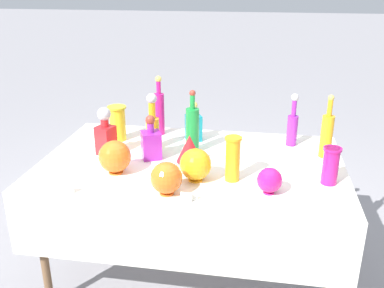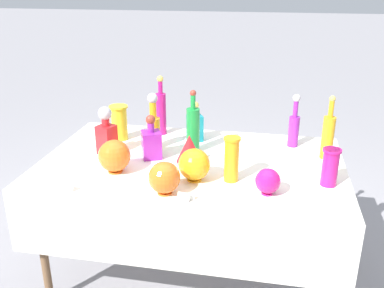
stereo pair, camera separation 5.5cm
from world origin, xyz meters
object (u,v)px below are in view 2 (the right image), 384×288
Objects in this scene: slender_vase_2 at (232,158)px; fluted_vase_0 at (189,149)px; cardboard_box_behind_left at (225,179)px; slender_vase_1 at (330,166)px; tall_bottle_2 at (294,126)px; round_bowl_1 at (114,156)px; round_bowl_0 at (164,178)px; slender_vase_0 at (119,122)px; tall_bottle_1 at (193,128)px; round_bowl_2 at (194,164)px; cardboard_box_behind_right at (275,189)px; round_bowl_3 at (268,181)px; tall_bottle_3 at (153,125)px; square_decanter_1 at (195,125)px; tall_bottle_4 at (328,135)px; tall_bottle_0 at (161,111)px; square_decanter_0 at (106,133)px; square_decanter_2 at (151,142)px.

fluted_vase_0 is at bearing 145.76° from slender_vase_2.
slender_vase_1 is at bearing -62.38° from cardboard_box_behind_left.
round_bowl_1 is (-0.93, -0.55, -0.04)m from tall_bottle_2.
slender_vase_0 is at bearing 125.03° from round_bowl_0.
tall_bottle_1 reaches higher than fluted_vase_0.
round_bowl_2 is 1.44m from cardboard_box_behind_right.
round_bowl_1 is at bearing 177.37° from round_bowl_2.
round_bowl_3 is (0.37, -0.08, -0.02)m from round_bowl_2.
square_decanter_1 is (0.22, 0.17, -0.04)m from tall_bottle_3.
square_decanter_1 is 0.46× the size of cardboard_box_behind_right.
round_bowl_0 is (-0.79, -0.59, -0.06)m from tall_bottle_4.
tall_bottle_4 is 1.18m from round_bowl_1.
round_bowl_2 is at bearing -148.07° from tall_bottle_4.
cardboard_box_behind_left is at bearing 104.06° from round_bowl_3.
tall_bottle_0 is 2.34× the size of fluted_vase_0.
square_decanter_0 is 1.29× the size of slender_vase_0.
tall_bottle_0 is 0.63× the size of cardboard_box_behind_left.
tall_bottle_1 is 1.23m from cardboard_box_behind_right.
slender_vase_2 is at bearing -174.99° from slender_vase_1.
slender_vase_0 reaches higher than round_bowl_3.
fluted_vase_0 is at bearing -5.90° from square_decanter_0.
square_decanter_1 reaches higher than round_bowl_3.
square_decanter_2 reaches higher than slender_vase_0.
tall_bottle_0 is 1.65× the size of slender_vase_2.
tall_bottle_3 is at bearing 73.41° from round_bowl_1.
tall_bottle_0 is at bearing 96.65° from square_decanter_2.
slender_vase_1 is 0.48m from slender_vase_2.
square_decanter_2 reaches higher than round_bowl_3.
slender_vase_2 is 1.48m from cardboard_box_behind_left.
cardboard_box_behind_left is at bearing 80.64° from square_decanter_1.
round_bowl_2 is at bearing -169.13° from slender_vase_2.
square_decanter_1 is at bearing 8.26° from slender_vase_0.
fluted_vase_0 is at bearing -29.32° from slender_vase_0.
round_bowl_1 is at bearing -126.51° from cardboard_box_behind_right.
tall_bottle_0 is at bearing 118.02° from round_bowl_2.
tall_bottle_2 is 1.15× the size of square_decanter_0.
round_bowl_3 is at bearing -32.94° from fluted_vase_0.
tall_bottle_1 reaches higher than slender_vase_2.
square_decanter_0 is (-0.24, -0.13, -0.01)m from tall_bottle_3.
tall_bottle_0 is at bearing -144.49° from cardboard_box_behind_right.
square_decanter_0 is at bearing -151.45° from tall_bottle_3.
fluted_vase_0 is (0.25, -0.18, -0.05)m from tall_bottle_3.
cardboard_box_behind_left is (0.59, 0.81, -0.74)m from slender_vase_0.
tall_bottle_2 is at bearing 22.64° from square_decanter_2.
tall_bottle_3 is 0.56× the size of cardboard_box_behind_left.
square_decanter_2 is 1.50× the size of round_bowl_2.
square_decanter_1 reaches higher than slender_vase_1.
square_decanter_0 is at bearing 163.54° from slender_vase_2.
tall_bottle_1 is 0.76m from tall_bottle_4.
square_decanter_2 is at bearing -149.17° from tall_bottle_1.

